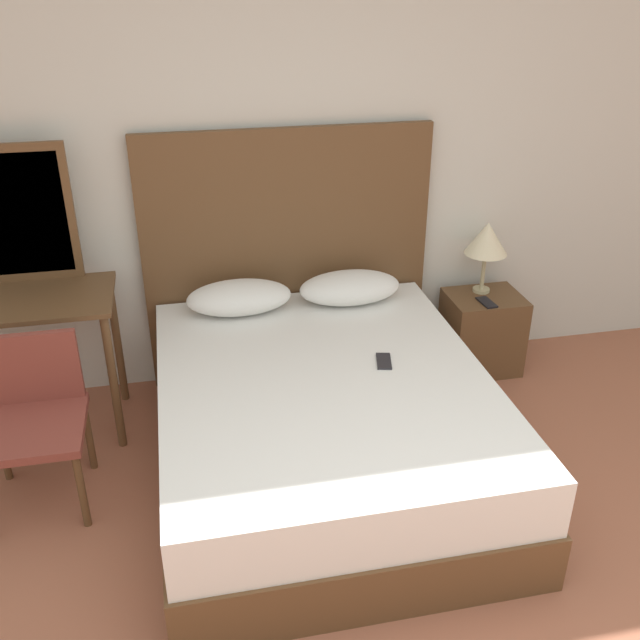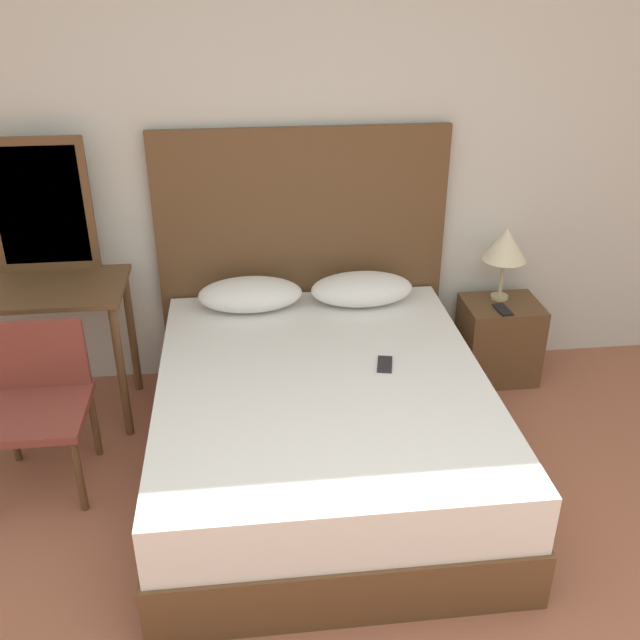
{
  "view_description": "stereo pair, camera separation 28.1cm",
  "coord_description": "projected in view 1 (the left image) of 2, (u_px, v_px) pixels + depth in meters",
  "views": [
    {
      "loc": [
        -0.74,
        -1.22,
        2.32
      ],
      "look_at": [
        -0.13,
        1.68,
        0.8
      ],
      "focal_mm": 40.0,
      "sensor_mm": 36.0,
      "label": 1
    },
    {
      "loc": [
        -0.47,
        -1.27,
        2.32
      ],
      "look_at": [
        -0.13,
        1.68,
        0.8
      ],
      "focal_mm": 40.0,
      "sensor_mm": 36.0,
      "label": 2
    }
  ],
  "objects": [
    {
      "name": "wall_back",
      "position": [
        306.0,
        152.0,
        3.95
      ],
      "size": [
        10.0,
        0.06,
        2.7
      ],
      "color": "silver",
      "rests_on": "ground_plane"
    },
    {
      "name": "bed",
      "position": [
        324.0,
        424.0,
        3.49
      ],
      "size": [
        1.58,
        1.94,
        0.55
      ],
      "color": "brown",
      "rests_on": "ground_plane"
    },
    {
      "name": "headboard",
      "position": [
        288.0,
        258.0,
        4.13
      ],
      "size": [
        1.65,
        0.05,
        1.5
      ],
      "color": "brown",
      "rests_on": "ground_plane"
    },
    {
      "name": "pillow_left",
      "position": [
        239.0,
        297.0,
        3.93
      ],
      "size": [
        0.58,
        0.31,
        0.18
      ],
      "color": "white",
      "rests_on": "bed"
    },
    {
      "name": "pillow_right",
      "position": [
        350.0,
        288.0,
        4.04
      ],
      "size": [
        0.58,
        0.31,
        0.18
      ],
      "color": "white",
      "rests_on": "bed"
    },
    {
      "name": "phone_on_bed",
      "position": [
        384.0,
        361.0,
        3.48
      ],
      "size": [
        0.1,
        0.16,
        0.01
      ],
      "color": "#232328",
      "rests_on": "bed"
    },
    {
      "name": "nightstand",
      "position": [
        481.0,
        332.0,
        4.4
      ],
      "size": [
        0.44,
        0.36,
        0.49
      ],
      "color": "brown",
      "rests_on": "ground_plane"
    },
    {
      "name": "table_lamp",
      "position": [
        487.0,
        239.0,
        4.19
      ],
      "size": [
        0.25,
        0.25,
        0.44
      ],
      "color": "tan",
      "rests_on": "nightstand"
    },
    {
      "name": "phone_on_nightstand",
      "position": [
        487.0,
        302.0,
        4.2
      ],
      "size": [
        0.08,
        0.16,
        0.01
      ],
      "color": "black",
      "rests_on": "nightstand"
    },
    {
      "name": "vanity_desk",
      "position": [
        32.0,
        325.0,
        3.62
      ],
      "size": [
        0.84,
        0.53,
        0.79
      ],
      "color": "brown",
      "rests_on": "ground_plane"
    },
    {
      "name": "vanity_mirror",
      "position": [
        20.0,
        214.0,
        3.6
      ],
      "size": [
        0.53,
        0.03,
        0.72
      ],
      "color": "brown",
      "rests_on": "vanity_desk"
    },
    {
      "name": "chair",
      "position": [
        32.0,
        411.0,
        3.26
      ],
      "size": [
        0.47,
        0.48,
        0.78
      ],
      "color": "brown",
      "rests_on": "ground_plane"
    }
  ]
}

